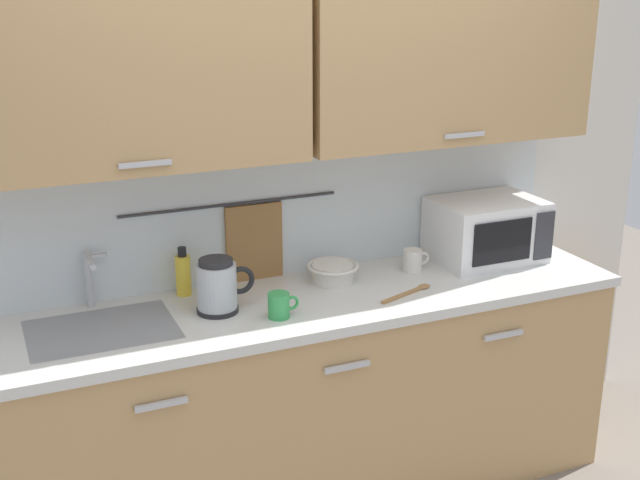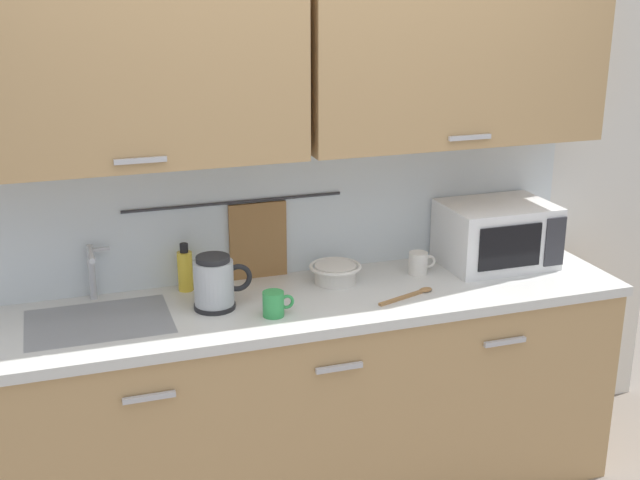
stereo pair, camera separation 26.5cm
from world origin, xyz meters
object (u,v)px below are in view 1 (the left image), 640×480
Objects in this scene: dish_soap_bottle at (183,274)px; mug_by_kettle at (413,260)px; mixing_bowl at (333,272)px; wooden_spoon at (412,291)px; electric_kettle at (218,286)px; mug_near_sink at (280,305)px; microwave at (486,230)px.

dish_soap_bottle is 1.63× the size of mug_by_kettle.
mixing_bowl is 0.34m from wooden_spoon.
mug_by_kettle reaches higher than mixing_bowl.
mixing_bowl is (0.52, 0.11, -0.06)m from electric_kettle.
dish_soap_bottle is at bearing 126.36° from mug_near_sink.
electric_kettle is at bearing 170.63° from wooden_spoon.
wooden_spoon is (0.76, -0.13, -0.10)m from electric_kettle.
mug_by_kettle is at bearing -7.62° from dish_soap_bottle.
microwave reaches higher than wooden_spoon.
dish_soap_bottle is 0.91m from wooden_spoon.
mixing_bowl is at bearing 11.76° from electric_kettle.
mug_near_sink is at bearing -36.85° from electric_kettle.
dish_soap_bottle is at bearing 172.38° from mug_by_kettle.
mixing_bowl reaches higher than wooden_spoon.
microwave is 2.03× the size of electric_kettle.
wooden_spoon is at bearing -9.37° from electric_kettle.
microwave is 1.71× the size of wooden_spoon.
electric_kettle is 1.89× the size of mug_by_kettle.
mixing_bowl is 0.80× the size of wooden_spoon.
electric_kettle is at bearing 143.15° from mug_near_sink.
wooden_spoon is at bearing -155.61° from microwave.
mug_near_sink and mug_by_kettle have the same top height.
mug_by_kettle is (0.69, 0.23, 0.00)m from mug_near_sink.
electric_kettle reaches higher than mug_near_sink.
microwave is 2.15× the size of mixing_bowl.
microwave is at bearing 12.80° from mug_near_sink.
dish_soap_bottle is 0.73× the size of wooden_spoon.
dish_soap_bottle is (-1.33, 0.12, -0.05)m from microwave.
mixing_bowl is at bearing -10.52° from dish_soap_bottle.
mug_near_sink is 0.56× the size of mixing_bowl.
microwave is at bearing -0.69° from mixing_bowl.
dish_soap_bottle is 0.92× the size of mixing_bowl.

